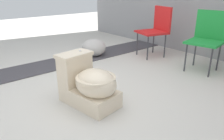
% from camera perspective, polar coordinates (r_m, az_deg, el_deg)
% --- Properties ---
extents(ground_plane, '(14.00, 14.00, 0.00)m').
position_cam_1_polar(ground_plane, '(2.51, -7.35, -6.25)').
color(ground_plane, beige).
extents(gravel_strip, '(0.56, 8.00, 0.01)m').
position_cam_1_polar(gravel_strip, '(3.66, -10.58, 2.55)').
color(gravel_strip, '#423F44').
rests_on(gravel_strip, ground).
extents(toilet, '(0.68, 0.46, 0.52)m').
position_cam_1_polar(toilet, '(2.21, -5.94, -3.72)').
color(toilet, beige).
rests_on(toilet, ground).
extents(folding_chair_left, '(0.54, 0.54, 0.83)m').
position_cam_1_polar(folding_chair_left, '(3.84, 11.63, 11.11)').
color(folding_chair_left, red).
rests_on(folding_chair_left, ground).
extents(folding_chair_middle, '(0.51, 0.51, 0.83)m').
position_cam_1_polar(folding_chair_middle, '(3.37, 23.79, 8.46)').
color(folding_chair_middle, '#1E8C38').
rests_on(folding_chair_middle, ground).
extents(boulder_near, '(0.48, 0.51, 0.31)m').
position_cam_1_polar(boulder_near, '(3.81, -4.77, 5.86)').
color(boulder_near, '#B7B2AD').
rests_on(boulder_near, ground).
extents(boulder_far, '(0.33, 0.31, 0.21)m').
position_cam_1_polar(boulder_far, '(3.97, -4.73, 5.71)').
color(boulder_far, '#ADA899').
rests_on(boulder_far, ground).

